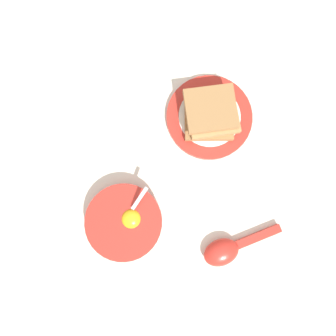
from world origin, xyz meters
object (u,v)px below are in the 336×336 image
at_px(egg_bowl, 125,222).
at_px(soup_spoon, 227,250).
at_px(toast_plate, 209,117).
at_px(toast_sandwich, 211,114).

height_order(egg_bowl, soup_spoon, egg_bowl).
distance_m(egg_bowl, toast_plate, 0.28).
bearing_deg(egg_bowl, soup_spoon, -19.45).
height_order(toast_plate, toast_sandwich, toast_sandwich).
xyz_separation_m(egg_bowl, toast_sandwich, (0.19, 0.20, 0.02)).
distance_m(toast_plate, soup_spoon, 0.27).
xyz_separation_m(toast_plate, toast_sandwich, (-0.00, -0.00, 0.03)).
bearing_deg(soup_spoon, toast_plate, 92.09).
relative_size(egg_bowl, toast_sandwich, 1.36).
xyz_separation_m(toast_plate, soup_spoon, (0.01, -0.27, 0.01)).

